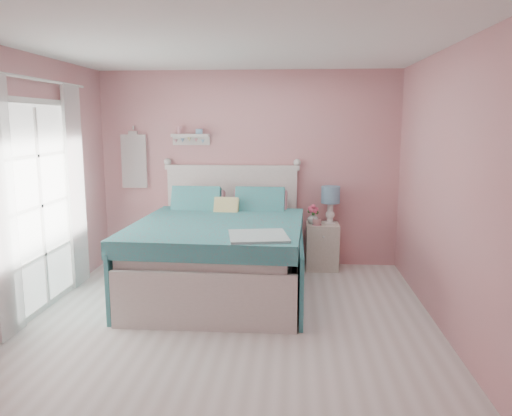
# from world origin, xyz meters

# --- Properties ---
(floor) EXTENTS (4.50, 4.50, 0.00)m
(floor) POSITION_xyz_m (0.00, 0.00, 0.00)
(floor) COLOR beige
(floor) RESTS_ON ground
(room_shell) EXTENTS (4.50, 4.50, 4.50)m
(room_shell) POSITION_xyz_m (0.00, 0.00, 1.58)
(room_shell) COLOR #CF8385
(room_shell) RESTS_ON floor
(bed) EXTENTS (1.90, 2.36, 1.35)m
(bed) POSITION_xyz_m (-0.22, 1.08, 0.43)
(bed) COLOR silver
(bed) RESTS_ON floor
(nightstand) EXTENTS (0.42, 0.42, 0.61)m
(nightstand) POSITION_xyz_m (1.00, 2.02, 0.31)
(nightstand) COLOR beige
(nightstand) RESTS_ON floor
(table_lamp) EXTENTS (0.24, 0.24, 0.49)m
(table_lamp) POSITION_xyz_m (1.09, 2.08, 0.95)
(table_lamp) COLOR white
(table_lamp) RESTS_ON nightstand
(vase) EXTENTS (0.19, 0.19, 0.16)m
(vase) POSITION_xyz_m (0.87, 2.00, 0.69)
(vase) COLOR silver
(vase) RESTS_ON nightstand
(teacup) EXTENTS (0.11, 0.11, 0.09)m
(teacup) POSITION_xyz_m (0.92, 1.92, 0.65)
(teacup) COLOR #D69090
(teacup) RESTS_ON nightstand
(roses) EXTENTS (0.14, 0.11, 0.12)m
(roses) POSITION_xyz_m (0.87, 2.00, 0.80)
(roses) COLOR #DE4B6F
(roses) RESTS_ON vase
(wall_shelf) EXTENTS (0.50, 0.15, 0.25)m
(wall_shelf) POSITION_xyz_m (-0.77, 2.19, 1.73)
(wall_shelf) COLOR silver
(wall_shelf) RESTS_ON room_shell
(hanging_dress) EXTENTS (0.34, 0.03, 0.72)m
(hanging_dress) POSITION_xyz_m (-1.55, 2.18, 1.40)
(hanging_dress) COLOR white
(hanging_dress) RESTS_ON room_shell
(french_door) EXTENTS (0.04, 1.32, 2.16)m
(french_door) POSITION_xyz_m (-1.97, 0.40, 1.07)
(french_door) COLOR silver
(french_door) RESTS_ON floor
(curtain_near) EXTENTS (0.04, 0.40, 2.32)m
(curtain_near) POSITION_xyz_m (-1.92, -0.34, 1.18)
(curtain_near) COLOR white
(curtain_near) RESTS_ON floor
(curtain_far) EXTENTS (0.04, 0.40, 2.32)m
(curtain_far) POSITION_xyz_m (-1.92, 1.14, 1.18)
(curtain_far) COLOR white
(curtain_far) RESTS_ON floor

